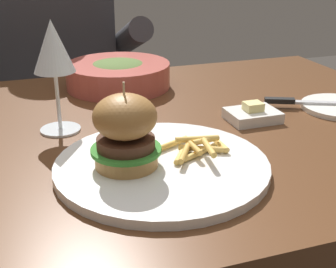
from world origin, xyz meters
TOP-DOWN VIEW (x-y plane):
  - dining_table at (0.00, 0.00)m, footprint 1.21×0.81m
  - main_plate at (-0.01, -0.17)m, footprint 0.32×0.32m
  - burger_sandwich at (-0.06, -0.17)m, footprint 0.10×0.10m
  - fries_pile at (0.05, -0.16)m, footprint 0.12×0.11m
  - wine_glass at (-0.13, 0.04)m, footprint 0.07×0.07m
  - table_knife at (0.37, -0.01)m, footprint 0.22×0.11m
  - butter_dish at (0.22, -0.03)m, footprint 0.09×0.07m
  - soup_bowl at (0.03, 0.27)m, footprint 0.24×0.24m
  - diner_person at (-0.08, 0.68)m, footprint 0.51×0.36m

SIDE VIEW (x-z plane):
  - diner_person at x=-0.08m, z-range -0.02..1.15m
  - dining_table at x=0.00m, z-range 0.27..1.01m
  - main_plate at x=-0.01m, z-range 0.74..0.75m
  - butter_dish at x=0.22m, z-range 0.73..0.77m
  - table_knife at x=0.37m, z-range 0.75..0.76m
  - fries_pile at x=0.05m, z-range 0.75..0.78m
  - soup_bowl at x=0.03m, z-range 0.74..0.80m
  - burger_sandwich at x=-0.06m, z-range 0.75..0.87m
  - wine_glass at x=-0.13m, z-range 0.79..0.98m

